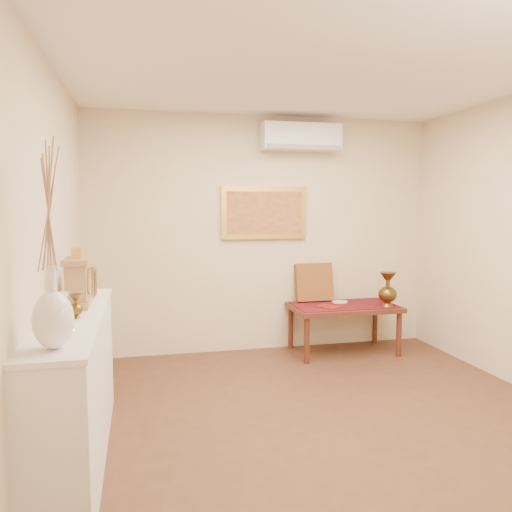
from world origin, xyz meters
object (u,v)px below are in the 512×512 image
object	(u,v)px
low_table	(344,311)
mantel_clock	(78,282)
display_ledge	(76,388)
wooden_chest	(85,281)
brass_urn_tall	(388,286)
white_vase	(50,243)

from	to	relation	value
low_table	mantel_clock	bearing A→B (deg)	-148.95
mantel_clock	display_ledge	bearing A→B (deg)	-90.57
wooden_chest	low_table	size ratio (longest dim) A/B	0.20
wooden_chest	brass_urn_tall	bearing A→B (deg)	18.57
brass_urn_tall	mantel_clock	distance (m)	3.44
brass_urn_tall	white_vase	bearing A→B (deg)	-141.34
display_ledge	low_table	world-z (taller)	display_ledge
display_ledge	wooden_chest	world-z (taller)	wooden_chest
white_vase	display_ledge	bearing A→B (deg)	90.58
brass_urn_tall	low_table	xyz separation A→B (m)	(-0.44, 0.19, -0.31)
white_vase	wooden_chest	distance (m)	1.50
brass_urn_tall	display_ledge	bearing A→B (deg)	-151.51
display_ledge	low_table	bearing A→B (deg)	35.10
brass_urn_tall	wooden_chest	size ratio (longest dim) A/B	1.90
display_ledge	low_table	distance (m)	3.27
wooden_chest	low_table	distance (m)	3.00
brass_urn_tall	mantel_clock	bearing A→B (deg)	-155.48
white_vase	display_ledge	world-z (taller)	white_vase
display_ledge	wooden_chest	distance (m)	0.89
white_vase	low_table	bearing A→B (deg)	45.09
white_vase	mantel_clock	bearing A→B (deg)	90.28
mantel_clock	low_table	distance (m)	3.19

